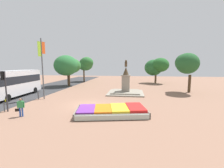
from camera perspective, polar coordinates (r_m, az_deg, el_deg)
The scene contains 14 objects.
ground_plane at distance 16.41m, azimuth -9.09°, elevation -7.91°, with size 87.36×87.36×0.00m, color #8C6651.
flower_planter at distance 13.18m, azimuth 0.07°, elevation -10.23°, with size 6.53×4.20×0.69m.
statue_monument at distance 22.66m, azimuth 5.23°, elevation -1.47°, with size 5.23×5.23×5.02m.
traffic_light_near_crossing at distance 16.62m, azimuth -35.78°, elevation -0.01°, with size 0.41×0.30×3.72m.
banner_pole at distance 20.45m, azimuth -25.03°, elevation 6.50°, with size 0.25×1.33×7.49m.
city_bus at distance 23.74m, azimuth -33.53°, elevation 0.60°, with size 2.94×9.30×3.53m.
pedestrian_with_handbag at distance 14.60m, azimuth -31.50°, elevation -7.32°, with size 0.70×0.38×1.54m.
kerb_bollard_mid_a at distance 17.07m, azimuth -35.80°, elevation -6.99°, with size 0.11×0.11×0.90m.
kerb_bollard_mid_b at distance 18.88m, azimuth -30.99°, elevation -5.57°, with size 0.15×0.15×0.78m.
kerb_bollard_north at distance 20.90m, azimuth -26.25°, elevation -3.87°, with size 0.18×0.18×0.96m.
park_tree_far_left at distance 36.81m, azimuth 16.58°, elevation 6.42°, with size 5.41×4.94×5.91m.
park_tree_behind_statue at distance 25.86m, azimuth 26.47°, elevation 7.08°, with size 3.28×4.61×6.06m.
park_tree_far_right at distance 39.78m, azimuth -9.94°, elevation 7.57°, with size 4.17×4.27×6.31m.
park_tree_street_side at distance 31.88m, azimuth -16.66°, elevation 6.95°, with size 5.13×5.86×6.24m.
Camera 1 is at (4.64, -15.15, 4.25)m, focal length 24.00 mm.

